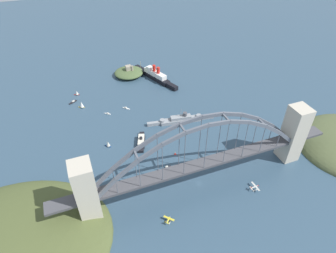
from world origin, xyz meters
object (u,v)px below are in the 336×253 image
at_px(seaplane_taxiing_near_bridge, 254,187).
at_px(small_boat_5, 82,105).
at_px(channel_marker_buoy, 175,153).
at_px(small_boat_0, 167,167).
at_px(seaplane_second_in_formation, 169,220).
at_px(harbor_arch_bridge, 201,159).
at_px(naval_cruiser, 181,119).
at_px(small_boat_6, 108,144).
at_px(harbor_ferry_steamer, 141,141).
at_px(ocean_liner, 155,75).
at_px(fort_island_mid_harbor, 129,72).
at_px(small_boat_3, 73,102).
at_px(small_boat_2, 126,108).
at_px(small_boat_1, 77,93).
at_px(small_boat_4, 108,114).

relative_size(seaplane_taxiing_near_bridge, small_boat_5, 1.20).
bearing_deg(channel_marker_buoy, small_boat_0, -134.46).
distance_m(seaplane_second_in_formation, small_boat_5, 194.92).
xyz_separation_m(harbor_arch_bridge, small_boat_0, (-20.71, 28.29, -29.68)).
xyz_separation_m(seaplane_second_in_formation, small_boat_5, (-41.90, 190.35, 2.36)).
xyz_separation_m(naval_cruiser, small_boat_6, (-88.79, -12.12, 0.18)).
distance_m(harbor_ferry_steamer, small_boat_0, 45.73).
relative_size(seaplane_taxiing_near_bridge, channel_marker_buoy, 4.14).
relative_size(harbor_arch_bridge, small_boat_0, 31.16).
distance_m(ocean_liner, small_boat_5, 114.61).
xyz_separation_m(harbor_arch_bridge, seaplane_taxiing_near_bridge, (43.56, -24.28, -28.50)).
relative_size(naval_cruiser, fort_island_mid_harbor, 1.89).
bearing_deg(fort_island_mid_harbor, small_boat_3, -153.00).
distance_m(small_boat_0, small_boat_3, 166.25).
xyz_separation_m(naval_cruiser, seaplane_taxiing_near_bridge, (22.03, -116.00, -1.15)).
bearing_deg(harbor_arch_bridge, small_boat_5, 116.91).
distance_m(seaplane_taxiing_near_bridge, small_boat_0, 83.03).
relative_size(small_boat_0, small_boat_2, 1.02).
bearing_deg(fort_island_mid_harbor, channel_marker_buoy, -89.97).
distance_m(harbor_arch_bridge, harbor_ferry_steamer, 84.38).
relative_size(small_boat_1, small_boat_3, 0.62).
relative_size(harbor_arch_bridge, fort_island_mid_harbor, 6.20).
bearing_deg(seaplane_second_in_formation, naval_cruiser, 62.40).
relative_size(harbor_ferry_steamer, small_boat_5, 3.31).
height_order(harbor_ferry_steamer, small_boat_5, small_boat_5).
xyz_separation_m(small_boat_2, small_boat_4, (-23.74, -3.37, 0.00)).
xyz_separation_m(seaplane_taxiing_near_bridge, small_boat_6, (-110.82, 103.88, 1.33)).
bearing_deg(ocean_liner, harbor_arch_bridge, -97.62).
distance_m(small_boat_3, small_boat_4, 54.73).
bearing_deg(small_boat_0, small_boat_4, 107.86).
bearing_deg(small_boat_1, harbor_ferry_steamer, -67.40).
height_order(small_boat_1, small_boat_2, small_boat_1).
height_order(ocean_liner, harbor_ferry_steamer, ocean_liner).
xyz_separation_m(seaplane_taxiing_near_bridge, small_boat_0, (-64.27, 52.57, -1.18)).
xyz_separation_m(harbor_ferry_steamer, small_boat_1, (-51.15, 122.86, 0.68)).
distance_m(seaplane_taxiing_near_bridge, small_boat_1, 254.01).
xyz_separation_m(harbor_arch_bridge, small_boat_6, (-67.26, 79.60, -27.17)).
distance_m(seaplane_taxiing_near_bridge, small_boat_2, 181.54).
bearing_deg(harbor_ferry_steamer, small_boat_3, 118.84).
distance_m(naval_cruiser, small_boat_0, 76.24).
bearing_deg(ocean_liner, channel_marker_buoy, -101.86).
relative_size(ocean_liner, small_boat_4, 12.32).
distance_m(fort_island_mid_harbor, small_boat_0, 194.54).
bearing_deg(small_boat_4, small_boat_3, 131.26).
bearing_deg(harbor_ferry_steamer, fort_island_mid_harbor, 79.69).
xyz_separation_m(naval_cruiser, small_boat_3, (-113.47, 86.78, -2.43)).
xyz_separation_m(naval_cruiser, small_boat_4, (-77.38, 45.64, -2.56)).
height_order(harbor_arch_bridge, small_boat_5, harbor_arch_bridge).
xyz_separation_m(harbor_ferry_steamer, small_boat_3, (-58.54, 106.30, -1.65)).
relative_size(small_boat_0, channel_marker_buoy, 3.03).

